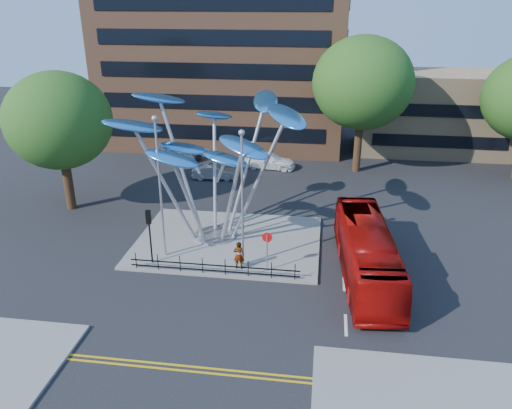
# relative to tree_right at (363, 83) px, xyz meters

# --- Properties ---
(ground) EXTENTS (120.00, 120.00, 0.00)m
(ground) POSITION_rel_tree_right_xyz_m (-8.00, -22.00, -8.04)
(ground) COLOR black
(ground) RESTS_ON ground
(traffic_island) EXTENTS (12.00, 9.00, 0.15)m
(traffic_island) POSITION_rel_tree_right_xyz_m (-9.00, -16.00, -7.96)
(traffic_island) COLOR slate
(traffic_island) RESTS_ON ground
(double_yellow_near) EXTENTS (40.00, 0.12, 0.01)m
(double_yellow_near) POSITION_rel_tree_right_xyz_m (-8.00, -28.00, -8.03)
(double_yellow_near) COLOR gold
(double_yellow_near) RESTS_ON ground
(double_yellow_far) EXTENTS (40.00, 0.12, 0.01)m
(double_yellow_far) POSITION_rel_tree_right_xyz_m (-8.00, -28.30, -8.03)
(double_yellow_far) COLOR gold
(double_yellow_far) RESTS_ON ground
(low_building_near) EXTENTS (15.00, 8.00, 8.00)m
(low_building_near) POSITION_rel_tree_right_xyz_m (8.00, 8.00, -4.04)
(low_building_near) COLOR tan
(low_building_near) RESTS_ON ground
(tree_right) EXTENTS (8.80, 8.80, 12.11)m
(tree_right) POSITION_rel_tree_right_xyz_m (0.00, 0.00, 0.00)
(tree_right) COLOR black
(tree_right) RESTS_ON ground
(tree_left) EXTENTS (7.60, 7.60, 10.32)m
(tree_left) POSITION_rel_tree_right_xyz_m (-22.00, -12.00, -1.24)
(tree_left) COLOR black
(tree_left) RESTS_ON ground
(leaf_sculpture) EXTENTS (12.72, 9.54, 9.51)m
(leaf_sculpture) POSITION_rel_tree_right_xyz_m (-10.07, -15.32, -1.16)
(leaf_sculpture) COLOR #9EA0A5
(leaf_sculpture) RESTS_ON traffic_island
(street_lamp_left) EXTENTS (0.36, 0.36, 8.80)m
(street_lamp_left) POSITION_rel_tree_right_xyz_m (-12.50, -18.50, -2.68)
(street_lamp_left) COLOR #9EA0A5
(street_lamp_left) RESTS_ON traffic_island
(street_lamp_right) EXTENTS (0.36, 0.36, 8.30)m
(street_lamp_right) POSITION_rel_tree_right_xyz_m (-7.50, -19.00, -2.94)
(street_lamp_right) COLOR #9EA0A5
(street_lamp_right) RESTS_ON traffic_island
(traffic_light_island) EXTENTS (0.28, 0.18, 3.42)m
(traffic_light_island) POSITION_rel_tree_right_xyz_m (-13.00, -19.50, -5.42)
(traffic_light_island) COLOR black
(traffic_light_island) RESTS_ON traffic_island
(no_entry_sign_island) EXTENTS (0.60, 0.10, 2.45)m
(no_entry_sign_island) POSITION_rel_tree_right_xyz_m (-6.00, -19.48, -6.22)
(no_entry_sign_island) COLOR #9EA0A5
(no_entry_sign_island) RESTS_ON traffic_island
(pedestrian_railing_front) EXTENTS (10.00, 0.06, 1.00)m
(pedestrian_railing_front) POSITION_rel_tree_right_xyz_m (-9.00, -20.30, -7.48)
(pedestrian_railing_front) COLOR black
(pedestrian_railing_front) RESTS_ON traffic_island
(red_bus) EXTENTS (3.51, 11.29, 3.10)m
(red_bus) POSITION_rel_tree_right_xyz_m (-0.32, -19.07, -6.49)
(red_bus) COLOR #930906
(red_bus) RESTS_ON ground
(pedestrian) EXTENTS (0.65, 0.43, 1.75)m
(pedestrian) POSITION_rel_tree_right_xyz_m (-7.66, -19.50, -7.01)
(pedestrian) COLOR gray
(pedestrian) RESTS_ON traffic_island
(parked_car_left) EXTENTS (4.16, 2.21, 1.35)m
(parked_car_left) POSITION_rel_tree_right_xyz_m (-17.04, 1.00, -7.36)
(parked_car_left) COLOR #42454A
(parked_car_left) RESTS_ON ground
(parked_car_mid) EXTENTS (4.05, 1.74, 1.30)m
(parked_car_mid) POSITION_rel_tree_right_xyz_m (-12.54, -4.00, -7.39)
(parked_car_mid) COLOR #919598
(parked_car_mid) RESTS_ON ground
(parked_car_right) EXTENTS (5.02, 2.43, 1.41)m
(parked_car_right) POSITION_rel_tree_right_xyz_m (-8.04, -0.31, -7.33)
(parked_car_right) COLOR white
(parked_car_right) RESTS_ON ground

